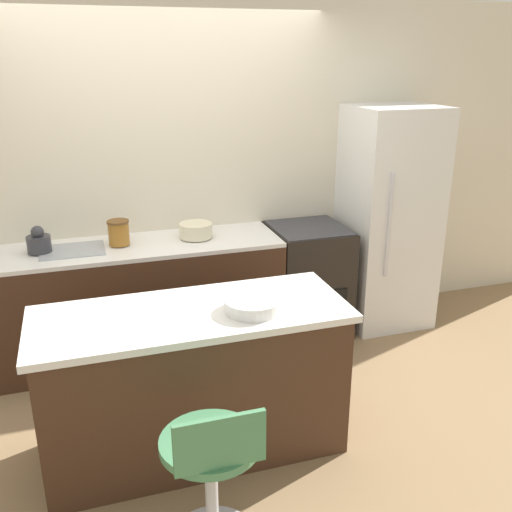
% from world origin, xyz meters
% --- Properties ---
extents(ground_plane, '(14.00, 14.00, 0.00)m').
position_xyz_m(ground_plane, '(0.00, 0.00, 0.00)').
color(ground_plane, '#8E704C').
extents(wall_back, '(8.00, 0.06, 2.60)m').
position_xyz_m(wall_back, '(0.00, 0.66, 1.30)').
color(wall_back, beige).
rests_on(wall_back, ground_plane).
extents(back_counter, '(2.21, 0.61, 0.89)m').
position_xyz_m(back_counter, '(-0.33, 0.33, 0.44)').
color(back_counter, '#422819').
rests_on(back_counter, ground_plane).
extents(kitchen_island, '(1.72, 0.68, 0.88)m').
position_xyz_m(kitchen_island, '(-0.12, -0.91, 0.44)').
color(kitchen_island, '#422819').
rests_on(kitchen_island, ground_plane).
extents(oven_range, '(0.59, 0.62, 0.89)m').
position_xyz_m(oven_range, '(1.08, 0.32, 0.44)').
color(oven_range, black).
rests_on(oven_range, ground_plane).
extents(refrigerator, '(0.68, 0.67, 1.81)m').
position_xyz_m(refrigerator, '(1.78, 0.31, 0.91)').
color(refrigerator, silver).
rests_on(refrigerator, ground_plane).
extents(stool_chair, '(0.45, 0.45, 0.83)m').
position_xyz_m(stool_chair, '(-0.20, -1.64, 0.42)').
color(stool_chair, '#B7B7BC').
rests_on(stool_chair, ground_plane).
extents(kettle, '(0.16, 0.16, 0.19)m').
position_xyz_m(kettle, '(-0.94, 0.35, 0.96)').
color(kettle, '#333338').
rests_on(kettle, back_counter).
extents(mixing_bowl, '(0.24, 0.24, 0.11)m').
position_xyz_m(mixing_bowl, '(0.17, 0.35, 0.94)').
color(mixing_bowl, beige).
rests_on(mixing_bowl, back_counter).
extents(canister_jar, '(0.16, 0.16, 0.18)m').
position_xyz_m(canister_jar, '(-0.39, 0.35, 0.98)').
color(canister_jar, '#9E6623').
rests_on(canister_jar, back_counter).
extents(fruit_bowl, '(0.31, 0.31, 0.07)m').
position_xyz_m(fruit_bowl, '(0.20, -1.00, 0.92)').
color(fruit_bowl, white).
rests_on(fruit_bowl, kitchen_island).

